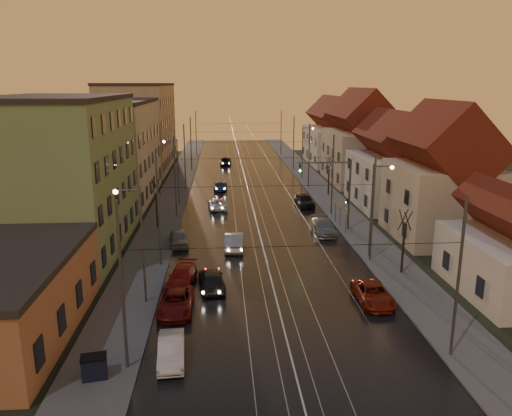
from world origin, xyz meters
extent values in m
plane|color=black|center=(0.00, 0.00, 0.00)|extent=(160.00, 160.00, 0.00)
cube|color=black|center=(0.00, 40.00, 0.02)|extent=(16.00, 120.00, 0.04)
cube|color=#4C4C4C|center=(-10.00, 40.00, 0.07)|extent=(4.00, 120.00, 0.15)
cube|color=#4C4C4C|center=(10.00, 40.00, 0.07)|extent=(4.00, 120.00, 0.15)
cube|color=gray|center=(-2.20, 40.00, 0.06)|extent=(0.06, 120.00, 0.03)
cube|color=gray|center=(-0.77, 40.00, 0.06)|extent=(0.06, 120.00, 0.03)
cube|color=gray|center=(0.77, 40.00, 0.06)|extent=(0.06, 120.00, 0.03)
cube|color=gray|center=(2.20, 40.00, 0.06)|extent=(0.06, 120.00, 0.03)
cube|color=#75955E|center=(-17.50, 14.00, 6.50)|extent=(10.00, 18.00, 13.00)
cube|color=#B7B28D|center=(-17.50, 34.00, 6.00)|extent=(10.00, 20.00, 12.00)
cube|color=#9E8766|center=(-17.50, 58.00, 7.00)|extent=(10.00, 24.00, 14.00)
cube|color=#BBAD8F|center=(17.00, 15.00, 3.50)|extent=(8.50, 10.00, 7.00)
pyramid|color=#551E13|center=(17.00, 15.00, 8.90)|extent=(8.67, 10.20, 3.80)
cube|color=silver|center=(17.00, 28.00, 3.00)|extent=(9.00, 12.00, 6.00)
pyramid|color=#551E13|center=(17.00, 28.00, 7.60)|extent=(9.18, 12.24, 3.20)
cube|color=#BBAD8F|center=(17.00, 43.00, 3.75)|extent=(9.00, 14.00, 7.50)
pyramid|color=#551E13|center=(17.00, 43.00, 9.50)|extent=(9.18, 14.28, 4.00)
cube|color=silver|center=(17.00, 61.00, 3.25)|extent=(9.00, 16.00, 6.50)
pyramid|color=#551E13|center=(17.00, 61.00, 8.25)|extent=(9.18, 16.32, 3.50)
cylinder|color=#595B60|center=(-8.60, -6.00, 4.50)|extent=(0.16, 0.16, 9.00)
cylinder|color=#595B60|center=(8.60, -6.00, 4.50)|extent=(0.16, 0.16, 9.00)
cylinder|color=#595B60|center=(-8.60, 9.00, 4.50)|extent=(0.16, 0.16, 9.00)
cylinder|color=#595B60|center=(8.60, 9.00, 4.50)|extent=(0.16, 0.16, 9.00)
cylinder|color=#595B60|center=(-8.60, 24.00, 4.50)|extent=(0.16, 0.16, 9.00)
cylinder|color=#595B60|center=(8.60, 24.00, 4.50)|extent=(0.16, 0.16, 9.00)
cylinder|color=#595B60|center=(-8.60, 39.00, 4.50)|extent=(0.16, 0.16, 9.00)
cylinder|color=#595B60|center=(8.60, 39.00, 4.50)|extent=(0.16, 0.16, 9.00)
cylinder|color=#595B60|center=(-8.60, 54.00, 4.50)|extent=(0.16, 0.16, 9.00)
cylinder|color=#595B60|center=(8.60, 54.00, 4.50)|extent=(0.16, 0.16, 9.00)
cylinder|color=#595B60|center=(-8.60, 72.00, 4.50)|extent=(0.16, 0.16, 9.00)
cylinder|color=#595B60|center=(8.60, 72.00, 4.50)|extent=(0.16, 0.16, 9.00)
cylinder|color=#595B60|center=(-8.80, 2.00, 4.00)|extent=(0.14, 0.14, 8.00)
cylinder|color=#595B60|center=(-9.60, 2.00, 7.80)|extent=(1.60, 0.10, 0.10)
sphere|color=#FFD88C|center=(-10.32, 2.00, 7.70)|extent=(0.32, 0.32, 0.32)
cylinder|color=#595B60|center=(8.80, 10.00, 4.00)|extent=(0.14, 0.14, 8.00)
cylinder|color=#595B60|center=(9.60, 10.00, 7.80)|extent=(1.60, 0.10, 0.10)
sphere|color=#FFD88C|center=(10.32, 10.00, 7.70)|extent=(0.32, 0.32, 0.32)
cylinder|color=#595B60|center=(-8.80, 30.00, 4.00)|extent=(0.14, 0.14, 8.00)
cylinder|color=#595B60|center=(-9.60, 30.00, 7.80)|extent=(1.60, 0.10, 0.10)
sphere|color=#FFD88C|center=(-10.32, 30.00, 7.70)|extent=(0.32, 0.32, 0.32)
cylinder|color=#595B60|center=(8.80, 46.00, 4.00)|extent=(0.14, 0.14, 8.00)
cylinder|color=#595B60|center=(9.60, 46.00, 7.80)|extent=(1.60, 0.10, 0.10)
sphere|color=#FFD88C|center=(10.32, 46.00, 7.70)|extent=(0.32, 0.32, 0.32)
cylinder|color=#595B60|center=(9.00, 18.00, 3.60)|extent=(0.20, 0.20, 7.20)
cylinder|color=#595B60|center=(6.40, 18.00, 6.90)|extent=(5.20, 0.14, 0.14)
imported|color=black|center=(4.00, 18.00, 6.30)|extent=(0.15, 0.18, 0.90)
sphere|color=#19FF3F|center=(4.00, 17.88, 6.15)|extent=(0.20, 0.20, 0.20)
cylinder|color=black|center=(-10.20, 20.00, 1.75)|extent=(0.18, 0.18, 3.50)
cylinder|color=black|center=(-9.97, 20.09, 4.30)|extent=(0.37, 0.92, 1.61)
cylinder|color=black|center=(-10.29, 20.23, 4.30)|extent=(0.91, 0.40, 1.61)
cylinder|color=black|center=(-10.43, 19.91, 4.30)|extent=(0.37, 0.92, 1.61)
cylinder|color=black|center=(-10.07, 19.78, 4.30)|extent=(0.84, 0.54, 1.62)
cylinder|color=black|center=(10.20, 6.00, 1.75)|extent=(0.18, 0.18, 3.50)
cylinder|color=black|center=(10.43, 6.09, 4.30)|extent=(0.37, 0.92, 1.61)
cylinder|color=black|center=(10.11, 6.23, 4.30)|extent=(0.91, 0.40, 1.61)
cylinder|color=black|center=(9.97, 5.91, 4.30)|extent=(0.37, 0.92, 1.61)
cylinder|color=black|center=(10.32, 5.78, 4.30)|extent=(0.84, 0.54, 1.62)
cylinder|color=black|center=(10.40, 34.00, 1.75)|extent=(0.18, 0.18, 3.50)
cylinder|color=black|center=(10.63, 34.09, 4.30)|extent=(0.37, 0.92, 1.61)
cylinder|color=black|center=(10.31, 34.23, 4.30)|extent=(0.91, 0.40, 1.61)
cylinder|color=black|center=(10.17, 33.91, 4.30)|extent=(0.37, 0.92, 1.61)
cylinder|color=black|center=(10.53, 33.78, 4.30)|extent=(0.84, 0.54, 1.62)
imported|color=black|center=(-4.43, 4.08, 0.74)|extent=(2.23, 4.51, 1.48)
imported|color=#AEAEB4|center=(-2.58, 12.83, 0.76)|extent=(1.84, 4.71, 1.53)
imported|color=#B8B8B8|center=(-4.14, 27.64, 0.62)|extent=(2.43, 4.64, 1.25)
imported|color=navy|center=(-3.78, 38.15, 0.62)|extent=(1.93, 4.36, 1.24)
imported|color=black|center=(-2.84, 59.96, 0.78)|extent=(2.19, 4.69, 1.55)
imported|color=silver|center=(-6.40, -5.36, 0.64)|extent=(1.63, 3.98, 1.28)
imported|color=#631110|center=(-6.68, 0.61, 0.65)|extent=(2.19, 4.71, 1.30)
imported|color=maroon|center=(-6.62, 5.10, 0.64)|extent=(2.35, 4.59, 1.28)
imported|color=gray|center=(-7.60, 14.37, 0.68)|extent=(2.12, 4.17, 1.36)
imported|color=maroon|center=(6.43, 1.05, 0.64)|extent=(2.15, 4.60, 1.27)
imported|color=gray|center=(6.31, 17.02, 0.70)|extent=(1.98, 4.85, 1.40)
imported|color=black|center=(6.25, 28.15, 0.77)|extent=(2.18, 4.67, 1.55)
cube|color=black|center=(-10.04, -6.89, 0.70)|extent=(1.33, 1.02, 1.10)
camera|label=1|loc=(-3.57, -29.41, 14.38)|focal=35.00mm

